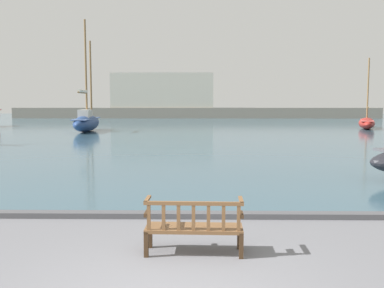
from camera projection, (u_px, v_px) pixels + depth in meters
name	position (u px, v px, depth m)	size (l,w,h in m)	color
harbor_water	(195.00, 123.00, 49.22)	(100.00, 80.00, 0.08)	#385666
quay_edge_kerb	(180.00, 215.00, 9.26)	(40.00, 0.30, 0.12)	#4C4C50
park_bench	(194.00, 226.00, 7.03)	(1.61, 0.56, 0.92)	#3D2A19
sailboat_nearest_starboard	(87.00, 121.00, 35.05)	(1.88, 6.88, 9.06)	navy
sailboat_far_starboard	(367.00, 123.00, 38.76)	(3.21, 6.69, 6.37)	maroon
far_breakwater	(182.00, 104.00, 63.83)	(54.57, 2.40, 6.79)	slate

